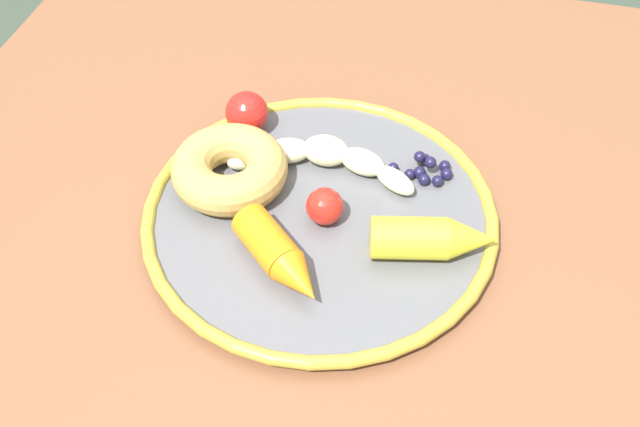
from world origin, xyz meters
The scene contains 9 objects.
dining_table centered at (0.00, 0.00, 0.66)m, with size 0.94×0.78×0.77m.
plate centered at (-0.04, 0.03, 0.78)m, with size 0.32×0.32×0.02m.
banana centered at (-0.10, 0.02, 0.79)m, with size 0.06×0.19×0.03m.
carrot_orange centered at (0.03, 0.02, 0.80)m, with size 0.09×0.10×0.03m.
carrot_yellow centered at (-0.02, 0.14, 0.80)m, with size 0.06×0.11×0.04m.
donut centered at (-0.05, -0.06, 0.80)m, with size 0.11×0.11×0.04m, color tan.
blueberry_pile centered at (-0.11, 0.12, 0.79)m, with size 0.04×0.06×0.02m.
tomato_near centered at (-0.03, 0.04, 0.80)m, with size 0.03×0.03×0.03m, color red.
tomato_mid centered at (-0.13, -0.07, 0.80)m, with size 0.04×0.04×0.04m, color red.
Camera 1 is at (0.41, 0.14, 1.29)m, focal length 42.54 mm.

